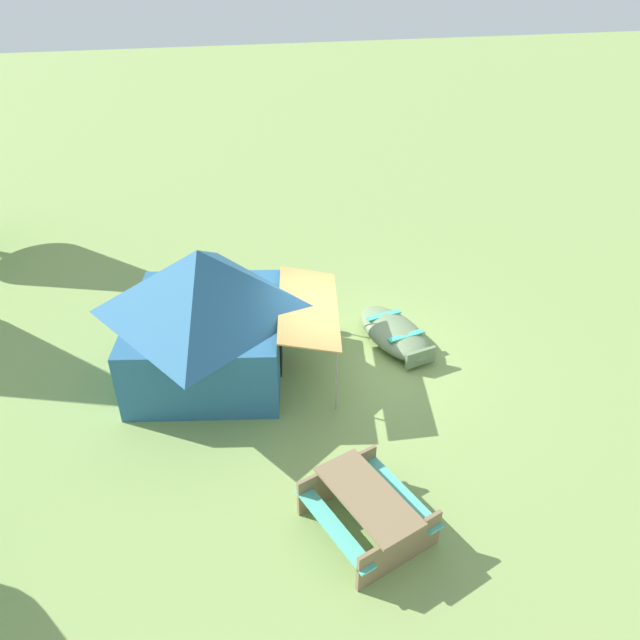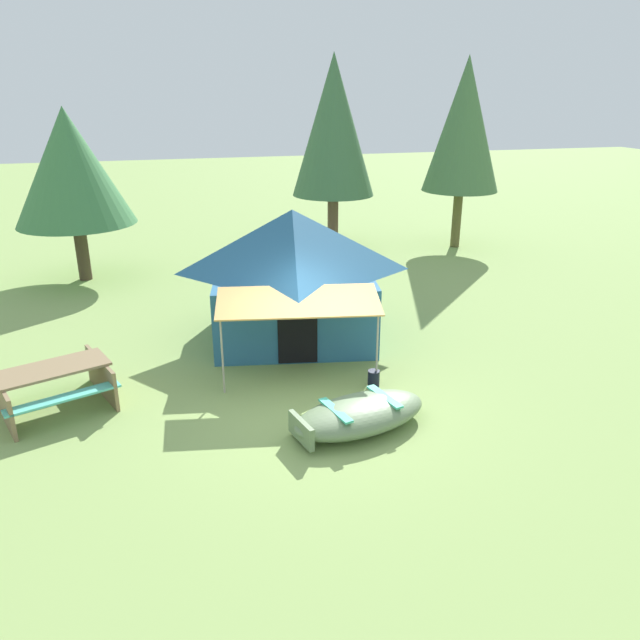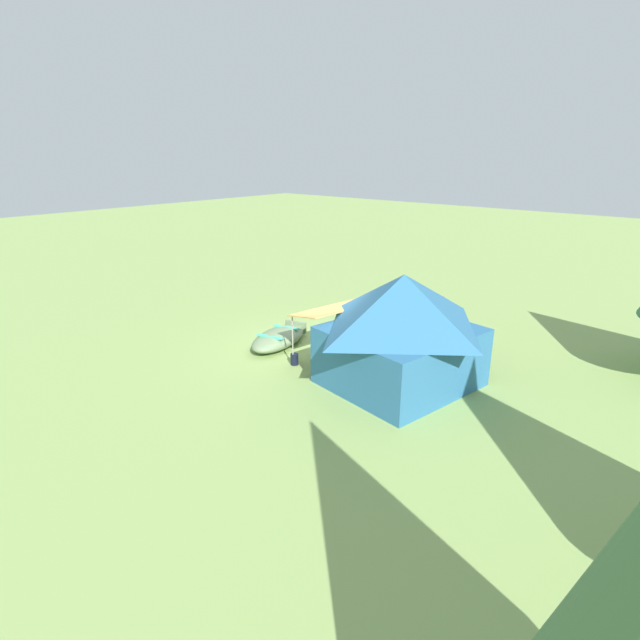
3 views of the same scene
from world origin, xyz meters
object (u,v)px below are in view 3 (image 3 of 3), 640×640
at_px(picnic_table, 419,307).
at_px(cooler_box, 382,359).
at_px(canvas_cabin_tent, 401,329).
at_px(beached_rowboat, 279,338).
at_px(fuel_can, 294,359).

distance_m(picnic_table, cooler_box, 4.13).
bearing_deg(canvas_cabin_tent, cooler_box, -124.04).
xyz_separation_m(beached_rowboat, cooler_box, (-0.74, 3.12, -0.07)).
bearing_deg(beached_rowboat, picnic_table, 157.51).
bearing_deg(beached_rowboat, fuel_can, 61.40).
bearing_deg(cooler_box, picnic_table, -163.36).
relative_size(beached_rowboat, fuel_can, 8.05).
relative_size(canvas_cabin_tent, fuel_can, 15.38).
distance_m(canvas_cabin_tent, cooler_box, 1.65).
bearing_deg(fuel_can, cooler_box, 128.45).
distance_m(beached_rowboat, canvas_cabin_tent, 4.18).
height_order(beached_rowboat, fuel_can, beached_rowboat).
relative_size(beached_rowboat, picnic_table, 1.13).
relative_size(canvas_cabin_tent, picnic_table, 2.16).
height_order(beached_rowboat, canvas_cabin_tent, canvas_cabin_tent).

